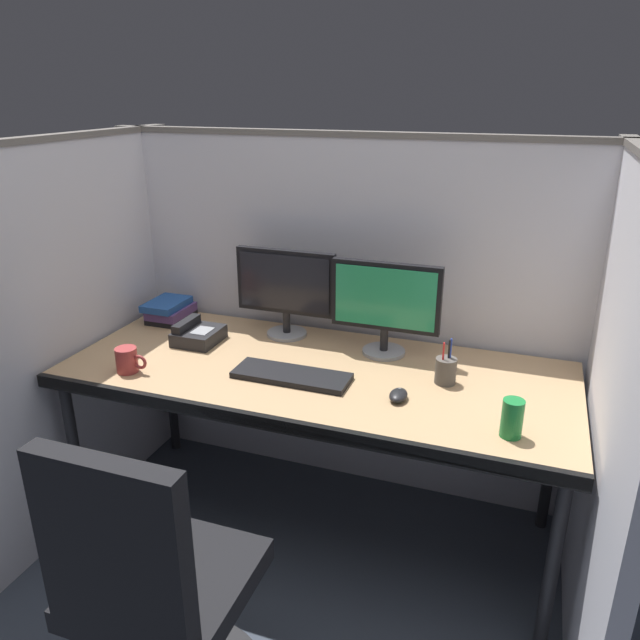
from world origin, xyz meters
The scene contains 15 objects.
ground_plane centered at (0.00, 0.00, 0.00)m, with size 8.00×8.00×0.00m, color #383F4C.
cubicle_partition_rear centered at (0.00, 0.74, 0.79)m, with size 2.21×0.06×1.57m.
cubicle_partition_left centered at (-0.99, 0.20, 0.79)m, with size 0.06×1.41×1.57m.
cubicle_partition_right centered at (0.99, 0.20, 0.79)m, with size 0.06×1.41×1.57m.
desk centered at (0.00, 0.29, 0.69)m, with size 1.90×0.80×0.74m.
office_chair centered at (-0.12, -0.62, 0.36)m, with size 0.52×0.52×0.97m.
monitor_left centered at (-0.23, 0.58, 0.96)m, with size 0.43×0.17×0.37m.
monitor_right centered at (0.21, 0.53, 0.96)m, with size 0.43×0.17×0.37m.
keyboard_main centered at (-0.06, 0.20, 0.75)m, with size 0.43×0.15×0.02m, color black.
computer_mouse centered at (0.35, 0.17, 0.76)m, with size 0.06×0.10×0.04m.
soda_can centered at (0.72, 0.05, 0.80)m, with size 0.07×0.07×0.12m, color #197233.
pen_cup centered at (0.48, 0.35, 0.79)m, with size 0.08×0.08×0.17m.
book_stack centered at (-0.80, 0.57, 0.79)m, with size 0.16×0.22×0.09m.
coffee_mug centered at (-0.65, 0.04, 0.79)m, with size 0.13×0.08×0.09m.
desk_phone centered at (-0.55, 0.38, 0.77)m, with size 0.17×0.19×0.09m.
Camera 1 is at (0.72, -1.66, 1.73)m, focal length 34.29 mm.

